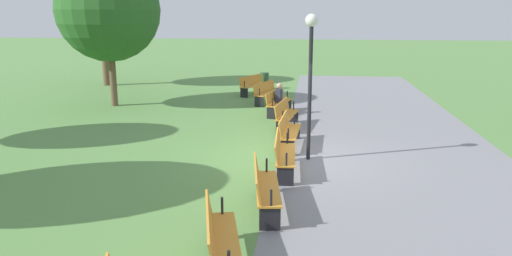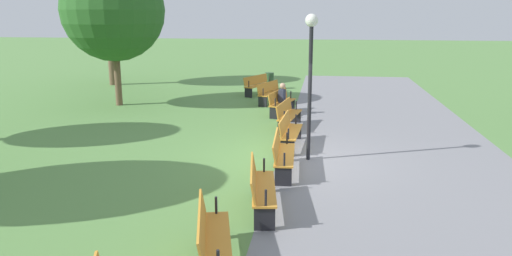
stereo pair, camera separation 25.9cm
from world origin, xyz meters
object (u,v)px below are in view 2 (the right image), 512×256
(bench_5, at_px, (282,153))
(lamp_post, at_px, (311,59))
(person_seated, at_px, (284,98))
(tree_3, at_px, (113,10))
(bench_4, at_px, (289,131))
(bench_0, at_px, (258,84))
(bench_1, at_px, (271,92))
(bench_3, at_px, (288,114))
(bench_2, at_px, (281,102))
(bench_6, at_px, (260,186))
(trash_bin, at_px, (269,81))
(bench_7, at_px, (211,238))

(bench_5, distance_m, lamp_post, 2.49)
(person_seated, xyz_separation_m, tree_3, (-0.97, -6.98, 3.22))
(bench_4, relative_size, person_seated, 1.65)
(bench_0, height_order, tree_3, tree_3)
(bench_1, bearing_deg, bench_5, 27.10)
(lamp_post, bearing_deg, bench_3, -166.84)
(lamp_post, bearing_deg, bench_4, -152.92)
(bench_4, relative_size, lamp_post, 0.53)
(bench_2, relative_size, lamp_post, 0.54)
(bench_4, height_order, bench_6, same)
(bench_0, relative_size, bench_2, 0.98)
(bench_3, distance_m, bench_5, 4.59)
(tree_3, xyz_separation_m, trash_bin, (-5.23, 5.70, -3.44))
(person_seated, bearing_deg, bench_4, 20.19)
(bench_0, xyz_separation_m, bench_2, (4.34, 1.49, 0.00))
(bench_4, xyz_separation_m, lamp_post, (1.15, 0.59, 2.13))
(bench_5, xyz_separation_m, tree_3, (-7.73, -7.50, 3.38))
(bench_2, height_order, bench_7, same)
(bench_0, xyz_separation_m, trash_bin, (-1.77, 0.34, -0.07))
(person_seated, bearing_deg, bench_0, -146.38)
(bench_0, xyz_separation_m, tree_3, (3.46, -5.36, 3.38))
(bench_4, xyz_separation_m, bench_5, (2.30, 0.00, 0.00))
(bench_6, height_order, person_seated, person_seated)
(trash_bin, bearing_deg, bench_3, 10.69)
(bench_5, xyz_separation_m, trash_bin, (-12.96, -1.80, -0.07))
(bench_7, bearing_deg, bench_2, 166.43)
(lamp_post, xyz_separation_m, trash_bin, (-11.81, -2.38, -2.20))
(bench_2, distance_m, trash_bin, 6.22)
(bench_1, height_order, person_seated, person_seated)
(tree_3, bearing_deg, bench_2, 82.66)
(bench_7, distance_m, trash_bin, 17.54)
(person_seated, height_order, trash_bin, person_seated)
(bench_2, bearing_deg, bench_4, 21.67)
(bench_5, height_order, bench_6, same)
(bench_5, relative_size, bench_7, 0.98)
(person_seated, distance_m, trash_bin, 6.33)
(bench_6, height_order, bench_7, same)
(bench_3, distance_m, tree_3, 8.62)
(bench_5, xyz_separation_m, bench_7, (4.55, -0.65, 0.00))
(bench_1, bearing_deg, lamp_post, 32.35)
(person_seated, relative_size, tree_3, 0.20)
(tree_3, bearing_deg, bench_4, 54.08)
(bench_5, relative_size, tree_3, 0.34)
(bench_6, xyz_separation_m, trash_bin, (-15.25, -1.58, -0.07))
(bench_1, xyz_separation_m, bench_5, (9.06, 1.29, 0.00))
(trash_bin, bearing_deg, bench_1, 7.42)
(tree_3, bearing_deg, bench_1, 102.05)
(bench_7, relative_size, lamp_post, 0.54)
(bench_6, distance_m, tree_3, 12.84)
(person_seated, bearing_deg, tree_3, -84.31)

